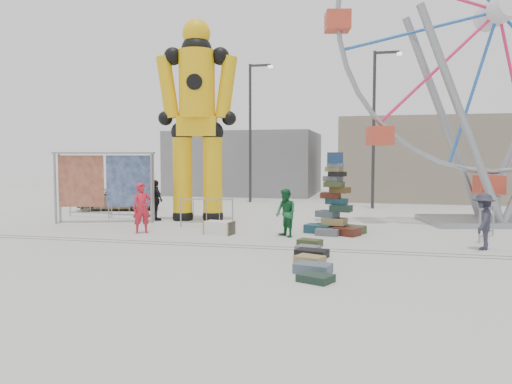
% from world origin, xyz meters
% --- Properties ---
extents(ground, '(90.00, 90.00, 0.00)m').
position_xyz_m(ground, '(0.00, 0.00, 0.00)').
color(ground, '#9E9E99').
rests_on(ground, ground).
extents(track_line_near, '(40.00, 0.04, 0.01)m').
position_xyz_m(track_line_near, '(0.00, 0.60, 0.00)').
color(track_line_near, '#47443F').
rests_on(track_line_near, ground).
extents(track_line_far, '(40.00, 0.04, 0.01)m').
position_xyz_m(track_line_far, '(0.00, 1.00, 0.00)').
color(track_line_far, '#47443F').
rests_on(track_line_far, ground).
extents(building_right, '(12.00, 8.00, 5.00)m').
position_xyz_m(building_right, '(7.00, 20.00, 2.50)').
color(building_right, gray).
rests_on(building_right, ground).
extents(building_left, '(10.00, 8.00, 4.40)m').
position_xyz_m(building_left, '(-6.00, 22.00, 2.20)').
color(building_left, gray).
rests_on(building_left, ground).
extents(lamp_post_right, '(1.41, 0.25, 8.00)m').
position_xyz_m(lamp_post_right, '(3.09, 13.00, 4.48)').
color(lamp_post_right, '#2D2D30').
rests_on(lamp_post_right, ground).
extents(lamp_post_left, '(1.41, 0.25, 8.00)m').
position_xyz_m(lamp_post_left, '(-3.91, 15.00, 4.48)').
color(lamp_post_left, '#2D2D30').
rests_on(lamp_post_left, ground).
extents(suitcase_tower, '(2.18, 1.80, 2.81)m').
position_xyz_m(suitcase_tower, '(1.75, 4.05, 0.78)').
color(suitcase_tower, '#1B4452').
rests_on(suitcase_tower, ground).
extents(crash_test_dummy, '(3.40, 1.49, 8.53)m').
position_xyz_m(crash_test_dummy, '(-4.11, 6.35, 4.49)').
color(crash_test_dummy, black).
rests_on(crash_test_dummy, ground).
extents(ferris_wheel, '(12.38, 4.14, 14.65)m').
position_xyz_m(ferris_wheel, '(7.64, 8.04, 7.22)').
color(ferris_wheel, gray).
rests_on(ferris_wheel, ground).
extents(banner_scaffold, '(3.94, 1.83, 2.85)m').
position_xyz_m(banner_scaffold, '(-7.46, 4.75, 2.14)').
color(banner_scaffold, gray).
rests_on(banner_scaffold, ground).
extents(steamer_trunk, '(1.05, 0.71, 0.45)m').
position_xyz_m(steamer_trunk, '(-2.08, 2.90, 0.23)').
color(steamer_trunk, silver).
rests_on(steamer_trunk, ground).
extents(row_case_0, '(0.79, 0.63, 0.20)m').
position_xyz_m(row_case_0, '(1.22, 1.37, 0.10)').
color(row_case_0, '#374221').
rests_on(row_case_0, ground).
extents(row_case_1, '(0.73, 0.63, 0.17)m').
position_xyz_m(row_case_1, '(1.28, 0.45, 0.09)').
color(row_case_1, slate).
rests_on(row_case_1, ground).
extents(row_case_2, '(0.93, 0.71, 0.21)m').
position_xyz_m(row_case_2, '(1.48, -0.29, 0.10)').
color(row_case_2, black).
rests_on(row_case_2, ground).
extents(row_case_3, '(0.82, 0.72, 0.21)m').
position_xyz_m(row_case_3, '(1.54, -1.16, 0.11)').
color(row_case_3, '#97804D').
rests_on(row_case_3, ground).
extents(row_case_4, '(0.91, 0.69, 0.22)m').
position_xyz_m(row_case_4, '(1.73, -2.07, 0.11)').
color(row_case_4, '#4D5D6E').
rests_on(row_case_4, ground).
extents(row_case_5, '(0.85, 0.76, 0.16)m').
position_xyz_m(row_case_5, '(1.88, -2.88, 0.08)').
color(row_case_5, '#1B3124').
rests_on(row_case_5, ground).
extents(barricade_dummy_a, '(2.00, 0.20, 1.10)m').
position_xyz_m(barricade_dummy_a, '(-9.17, 6.42, 0.55)').
color(barricade_dummy_a, gray).
rests_on(barricade_dummy_a, ground).
extents(barricade_dummy_b, '(2.00, 0.14, 1.10)m').
position_xyz_m(barricade_dummy_b, '(-7.11, 6.09, 0.55)').
color(barricade_dummy_b, gray).
rests_on(barricade_dummy_b, ground).
extents(barricade_dummy_c, '(2.00, 0.35, 1.10)m').
position_xyz_m(barricade_dummy_c, '(-3.11, 4.55, 0.55)').
color(barricade_dummy_c, gray).
rests_on(barricade_dummy_c, ground).
extents(barricade_wheel_front, '(0.88, 1.88, 1.10)m').
position_xyz_m(barricade_wheel_front, '(6.61, 3.91, 0.55)').
color(barricade_wheel_front, gray).
rests_on(barricade_wheel_front, ground).
extents(barricade_wheel_back, '(0.58, 1.97, 1.10)m').
position_xyz_m(barricade_wheel_back, '(7.83, 9.54, 0.55)').
color(barricade_wheel_back, gray).
rests_on(barricade_wheel_back, ground).
extents(pedestrian_red, '(0.77, 0.73, 1.76)m').
position_xyz_m(pedestrian_red, '(-4.79, 2.56, 0.88)').
color(pedestrian_red, red).
rests_on(pedestrian_red, ground).
extents(pedestrian_green, '(0.97, 0.98, 1.60)m').
position_xyz_m(pedestrian_green, '(0.23, 2.88, 0.80)').
color(pedestrian_green, '#175C2D').
rests_on(pedestrian_green, ground).
extents(pedestrian_black, '(1.05, 0.91, 1.70)m').
position_xyz_m(pedestrian_black, '(-5.79, 5.86, 0.85)').
color(pedestrian_black, black).
rests_on(pedestrian_black, ground).
extents(pedestrian_grey, '(0.91, 1.19, 1.63)m').
position_xyz_m(pedestrian_grey, '(6.12, 1.95, 0.81)').
color(pedestrian_grey, '#282734').
rests_on(pedestrian_grey, ground).
extents(parked_suv, '(4.27, 2.84, 1.09)m').
position_xyz_m(parked_suv, '(-9.44, 9.36, 0.54)').
color(parked_suv, '#968361').
rests_on(parked_suv, ground).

